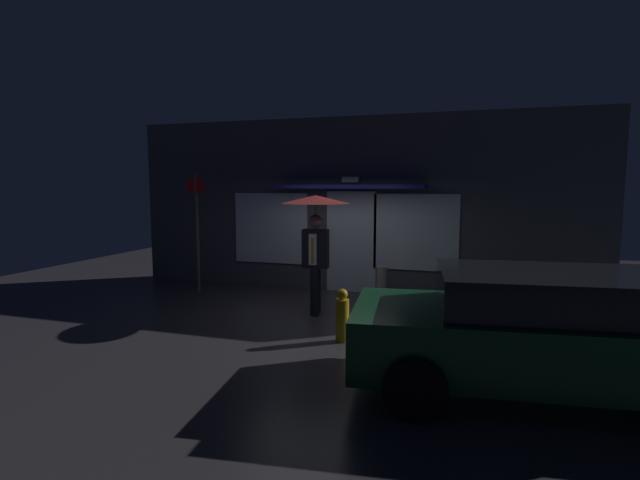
{
  "coord_description": "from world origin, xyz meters",
  "views": [
    {
      "loc": [
        2.42,
        -7.88,
        2.31
      ],
      "look_at": [
        -0.08,
        0.15,
        1.36
      ],
      "focal_mm": 26.78,
      "sensor_mm": 36.0,
      "label": 1
    }
  ],
  "objects_px": {
    "person_with_umbrella": "(316,222)",
    "parked_car": "(553,332)",
    "street_sign_post": "(197,226)",
    "sidewalk_bollard": "(382,283)",
    "fire_hydrant": "(342,317)"
  },
  "relations": [
    {
      "from": "person_with_umbrella",
      "to": "street_sign_post",
      "type": "distance_m",
      "value": 3.18
    },
    {
      "from": "person_with_umbrella",
      "to": "fire_hydrant",
      "type": "height_order",
      "value": "person_with_umbrella"
    },
    {
      "from": "person_with_umbrella",
      "to": "fire_hydrant",
      "type": "distance_m",
      "value": 2.04
    },
    {
      "from": "person_with_umbrella",
      "to": "street_sign_post",
      "type": "relative_size",
      "value": 0.84
    },
    {
      "from": "parked_car",
      "to": "fire_hydrant",
      "type": "xyz_separation_m",
      "value": [
        -2.67,
        1.08,
        -0.35
      ]
    },
    {
      "from": "person_with_umbrella",
      "to": "parked_car",
      "type": "relative_size",
      "value": 0.48
    },
    {
      "from": "parked_car",
      "to": "sidewalk_bollard",
      "type": "height_order",
      "value": "parked_car"
    },
    {
      "from": "street_sign_post",
      "to": "fire_hydrant",
      "type": "xyz_separation_m",
      "value": [
        3.86,
        -2.32,
        -1.07
      ]
    },
    {
      "from": "parked_car",
      "to": "sidewalk_bollard",
      "type": "bearing_deg",
      "value": 117.34
    },
    {
      "from": "fire_hydrant",
      "to": "sidewalk_bollard",
      "type": "bearing_deg",
      "value": 87.93
    },
    {
      "from": "sidewalk_bollard",
      "to": "street_sign_post",
      "type": "bearing_deg",
      "value": -173.41
    },
    {
      "from": "parked_car",
      "to": "street_sign_post",
      "type": "xyz_separation_m",
      "value": [
        -6.53,
        3.4,
        0.73
      ]
    },
    {
      "from": "person_with_umbrella",
      "to": "fire_hydrant",
      "type": "xyz_separation_m",
      "value": [
        0.84,
        -1.32,
        -1.3
      ]
    },
    {
      "from": "street_sign_post",
      "to": "sidewalk_bollard",
      "type": "height_order",
      "value": "street_sign_post"
    },
    {
      "from": "parked_car",
      "to": "sidewalk_bollard",
      "type": "relative_size",
      "value": 6.52
    }
  ]
}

